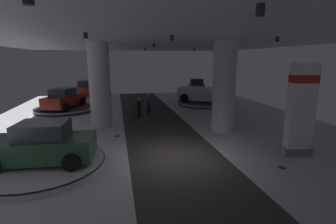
# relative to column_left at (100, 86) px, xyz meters

# --- Properties ---
(ground) EXTENTS (24.00, 44.00, 0.06)m
(ground) POSITION_rel_column_left_xyz_m (3.64, -6.16, -2.77)
(ground) COLOR silver
(ceiling_with_spotlights) EXTENTS (24.00, 44.00, 0.39)m
(ceiling_with_spotlights) POSITION_rel_column_left_xyz_m (3.64, -6.16, 2.80)
(ceiling_with_spotlights) COLOR silver
(column_left) EXTENTS (1.37, 1.37, 5.50)m
(column_left) POSITION_rel_column_left_xyz_m (0.00, 0.00, 0.00)
(column_left) COLOR silver
(column_left) RESTS_ON ground
(column_right) EXTENTS (1.39, 1.39, 5.50)m
(column_right) POSITION_rel_column_left_xyz_m (7.53, -2.52, 0.00)
(column_right) COLOR silver
(column_right) RESTS_ON ground
(brand_sign_pylon) EXTENTS (1.36, 0.86, 4.29)m
(brand_sign_pylon) POSITION_rel_column_left_xyz_m (9.31, -6.97, -0.54)
(brand_sign_pylon) COLOR slate
(brand_sign_pylon) RESTS_ON ground
(display_platform_far_left) EXTENTS (5.16, 5.16, 0.31)m
(display_platform_far_left) POSITION_rel_column_left_xyz_m (-3.43, 5.94, -2.58)
(display_platform_far_left) COLOR #333338
(display_platform_far_left) RESTS_ON ground
(display_car_far_left) EXTENTS (3.30, 4.56, 1.71)m
(display_car_far_left) POSITION_rel_column_left_xyz_m (-3.44, 5.92, -1.68)
(display_car_far_left) COLOR maroon
(display_car_far_left) RESTS_ON display_platform_far_left
(display_platform_near_left) EXTENTS (5.05, 5.05, 0.26)m
(display_platform_near_left) POSITION_rel_column_left_xyz_m (-2.09, -6.13, -2.60)
(display_platform_near_left) COLOR silver
(display_platform_near_left) RESTS_ON ground
(display_car_near_left) EXTENTS (4.35, 2.51, 1.71)m
(display_car_near_left) POSITION_rel_column_left_xyz_m (-2.06, -6.13, -1.73)
(display_car_near_left) COLOR #2D5638
(display_car_near_left) RESTS_ON display_platform_near_left
(display_platform_deep_left) EXTENTS (5.44, 5.44, 0.36)m
(display_platform_deep_left) POSITION_rel_column_left_xyz_m (-2.21, 13.36, -2.55)
(display_platform_deep_left) COLOR #B7B7BC
(display_platform_deep_left) RESTS_ON ground
(display_car_deep_left) EXTENTS (2.95, 4.50, 1.71)m
(display_car_deep_left) POSITION_rel_column_left_xyz_m (-2.21, 13.33, -1.62)
(display_car_deep_left) COLOR maroon
(display_car_deep_left) RESTS_ON display_platform_deep_left
(display_platform_far_right) EXTENTS (5.68, 5.68, 0.28)m
(display_platform_far_right) POSITION_rel_column_left_xyz_m (9.74, 6.49, -2.59)
(display_platform_far_right) COLOR #333338
(display_platform_far_right) RESTS_ON ground
(pickup_truck_far_right) EXTENTS (5.61, 4.63, 2.30)m
(pickup_truck_far_right) POSITION_rel_column_left_xyz_m (10.02, 6.33, -1.53)
(pickup_truck_far_right) COLOR silver
(pickup_truck_far_right) RESTS_ON display_platform_far_right
(display_platform_deep_right) EXTENTS (4.79, 4.79, 0.37)m
(display_platform_deep_right) POSITION_rel_column_left_xyz_m (11.00, 13.04, -2.55)
(display_platform_deep_right) COLOR #B7B7BC
(display_platform_deep_right) RESTS_ON ground
(display_car_deep_right) EXTENTS (3.09, 4.53, 1.71)m
(display_car_deep_right) POSITION_rel_column_left_xyz_m (10.99, 13.01, -1.61)
(display_car_deep_right) COLOR #2D5638
(display_car_deep_right) RESTS_ON display_platform_deep_right
(visitor_walking_near) EXTENTS (0.32, 0.32, 1.59)m
(visitor_walking_near) POSITION_rel_column_left_xyz_m (2.69, 1.96, -1.84)
(visitor_walking_near) COLOR black
(visitor_walking_near) RESTS_ON ground
(visitor_walking_far) EXTENTS (0.32, 0.32, 1.59)m
(visitor_walking_far) POSITION_rel_column_left_xyz_m (3.62, 3.47, -1.84)
(visitor_walking_far) COLOR black
(visitor_walking_far) RESTS_ON ground
(stanchion_a) EXTENTS (0.28, 0.28, 1.01)m
(stanchion_a) POSITION_rel_column_left_xyz_m (0.98, -2.40, -2.38)
(stanchion_a) COLOR #333338
(stanchion_a) RESTS_ON ground
(stanchion_b) EXTENTS (0.28, 0.28, 1.01)m
(stanchion_b) POSITION_rel_column_left_xyz_m (7.68, -8.19, -2.38)
(stanchion_b) COLOR #333338
(stanchion_b) RESTS_ON ground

